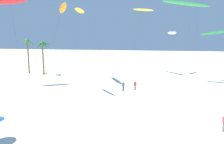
% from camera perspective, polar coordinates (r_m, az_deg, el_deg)
% --- Properties ---
extents(palm_tree_0, '(3.98, 3.93, 8.11)m').
position_cam_1_polar(palm_tree_0, '(51.70, -18.93, 6.60)').
color(palm_tree_0, brown).
rests_on(palm_tree_0, ground).
extents(palm_tree_1, '(4.31, 4.06, 8.69)m').
position_cam_1_polar(palm_tree_1, '(55.07, -22.67, 6.91)').
color(palm_tree_1, brown).
rests_on(palm_tree_1, ground).
extents(flying_kite_0, '(7.53, 10.10, 11.22)m').
position_cam_1_polar(flying_kite_0, '(62.60, 27.01, 9.83)').
color(flying_kite_0, green).
rests_on(flying_kite_0, ground).
extents(flying_kite_1, '(4.85, 6.55, 14.33)m').
position_cam_1_polar(flying_kite_1, '(34.81, -13.69, 17.04)').
color(flying_kite_1, orange).
rests_on(flying_kite_1, ground).
extents(flying_kite_3, '(5.88, 4.40, 16.51)m').
position_cam_1_polar(flying_kite_3, '(43.77, -26.74, 17.34)').
color(flying_kite_3, red).
rests_on(flying_kite_3, ground).
extents(flying_kite_4, '(3.03, 8.56, 10.65)m').
position_cam_1_polar(flying_kite_4, '(54.09, 16.57, 10.52)').
color(flying_kite_4, white).
rests_on(flying_kite_4, ground).
extents(flying_kite_5, '(6.27, 8.55, 16.83)m').
position_cam_1_polar(flying_kite_5, '(53.29, 8.67, 16.89)').
color(flying_kite_5, yellow).
rests_on(flying_kite_5, ground).
extents(flying_kite_6, '(5.42, 12.30, 15.84)m').
position_cam_1_polar(flying_kite_6, '(43.92, -9.21, 16.75)').
color(flying_kite_6, yellow).
rests_on(flying_kite_6, ground).
extents(flying_kite_9, '(8.74, 9.46, 16.56)m').
position_cam_1_polar(flying_kite_9, '(43.61, 19.82, 17.64)').
color(flying_kite_9, green).
rests_on(flying_kite_9, ground).
extents(person_near_left, '(0.37, 0.41, 1.63)m').
position_cam_1_polar(person_near_left, '(33.88, 3.19, -3.86)').
color(person_near_left, '#284CA3').
rests_on(person_near_left, ground).
extents(person_near_right, '(0.26, 0.50, 1.67)m').
position_cam_1_polar(person_near_right, '(21.99, 28.98, -12.30)').
color(person_near_right, slate).
rests_on(person_near_right, ground).
extents(person_mid_field, '(0.50, 0.25, 1.64)m').
position_cam_1_polar(person_mid_field, '(34.56, 6.52, -3.64)').
color(person_mid_field, slate).
rests_on(person_mid_field, ground).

